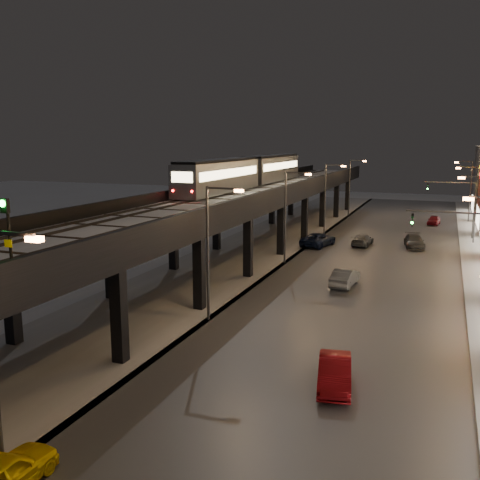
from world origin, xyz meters
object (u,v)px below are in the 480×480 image
(car_mid_dark, at_px, (362,240))
(car_near_white, at_px, (345,278))
(car_taxi, at_px, (3,475))
(car_onc_white, at_px, (414,242))
(car_mid_silver, at_px, (318,240))
(car_onc_silver, at_px, (335,374))
(car_onc_red, at_px, (434,221))
(subway_train, at_px, (249,171))
(rail_signal, at_px, (7,221))

(car_mid_dark, bearing_deg, car_near_white, 98.51)
(car_taxi, relative_size, car_onc_white, 0.85)
(car_mid_silver, bearing_deg, car_onc_silver, 115.67)
(car_taxi, xyz_separation_m, car_onc_red, (12.03, 68.44, -0.07))
(subway_train, relative_size, car_near_white, 7.88)
(rail_signal, height_order, car_onc_silver, rail_signal)
(car_taxi, bearing_deg, car_mid_silver, -89.57)
(car_onc_red, bearing_deg, car_onc_silver, -86.63)
(car_mid_silver, bearing_deg, subway_train, 3.72)
(car_taxi, xyz_separation_m, car_onc_silver, (8.91, 11.99, 0.02))
(rail_signal, bearing_deg, car_onc_silver, 37.23)
(subway_train, height_order, car_mid_dark, subway_train)
(car_mid_dark, xyz_separation_m, car_onc_white, (5.63, 0.85, 0.05))
(subway_train, height_order, car_onc_silver, subway_train)
(car_near_white, height_order, car_onc_silver, car_onc_silver)
(rail_signal, xyz_separation_m, car_onc_white, (12.79, 46.28, -8.09))
(car_mid_silver, relative_size, car_onc_silver, 1.23)
(subway_train, bearing_deg, car_onc_silver, -63.83)
(car_mid_dark, relative_size, car_onc_silver, 1.02)
(car_mid_dark, bearing_deg, rail_signal, 85.64)
(subway_train, relative_size, car_onc_red, 9.32)
(car_onc_white, distance_m, car_onc_red, 18.80)
(rail_signal, xyz_separation_m, car_mid_silver, (2.50, 43.32, -8.04))
(car_taxi, distance_m, car_onc_silver, 14.94)
(rail_signal, xyz_separation_m, car_onc_silver, (11.27, 8.57, -8.07))
(car_mid_dark, distance_m, car_onc_silver, 37.08)
(rail_signal, relative_size, car_taxi, 0.74)
(car_near_white, relative_size, car_mid_dark, 0.98)
(car_onc_silver, bearing_deg, car_onc_red, 76.41)
(car_taxi, distance_m, car_onc_white, 50.78)
(car_taxi, relative_size, car_onc_silver, 0.94)
(car_onc_silver, relative_size, car_onc_red, 1.19)
(car_taxi, bearing_deg, rail_signal, -54.81)
(car_mid_dark, bearing_deg, car_taxi, 88.99)
(car_near_white, distance_m, car_mid_dark, 18.19)
(subway_train, xyz_separation_m, car_mid_dark, (13.56, 0.89, -7.65))
(car_mid_silver, bearing_deg, car_taxi, 101.33)
(rail_signal, height_order, car_onc_red, rail_signal)
(subway_train, height_order, car_mid_silver, subway_train)
(car_near_white, bearing_deg, subway_train, -45.17)
(car_taxi, height_order, car_onc_red, car_taxi)
(car_near_white, relative_size, car_onc_silver, 1.00)
(subway_train, relative_size, car_mid_silver, 6.40)
(subway_train, distance_m, car_mid_silver, 11.73)
(rail_signal, relative_size, car_onc_silver, 0.69)
(car_mid_dark, bearing_deg, car_mid_silver, 28.89)
(subway_train, distance_m, rail_signal, 44.99)
(rail_signal, xyz_separation_m, car_mid_dark, (7.16, 45.42, -8.14))
(car_mid_dark, height_order, car_onc_red, car_mid_dark)
(car_near_white, relative_size, car_mid_silver, 0.81)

